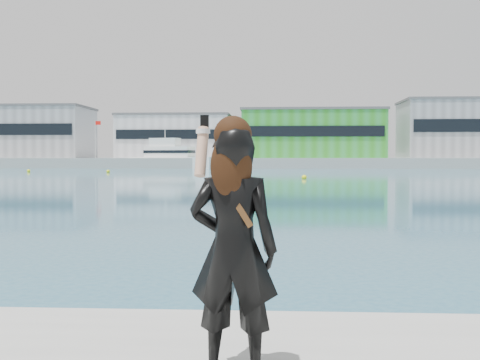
% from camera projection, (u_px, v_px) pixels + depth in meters
% --- Properties ---
extents(far_quay, '(320.00, 40.00, 2.00)m').
position_uv_depth(far_quay, '(275.00, 162.00, 133.84)').
color(far_quay, '#9E9E99').
rests_on(far_quay, ground).
extents(warehouse_grey_left, '(26.52, 16.36, 11.50)m').
position_uv_depth(warehouse_grey_left, '(30.00, 132.00, 134.74)').
color(warehouse_grey_left, gray).
rests_on(warehouse_grey_left, far_quay).
extents(warehouse_white, '(24.48, 15.35, 9.50)m').
position_uv_depth(warehouse_white, '(176.00, 136.00, 132.88)').
color(warehouse_white, silver).
rests_on(warehouse_white, far_quay).
extents(warehouse_green, '(30.60, 16.36, 10.50)m').
position_uv_depth(warehouse_green, '(312.00, 134.00, 131.13)').
color(warehouse_green, green).
rests_on(warehouse_green, far_quay).
extents(warehouse_grey_right, '(25.50, 15.35, 12.50)m').
position_uv_depth(warehouse_grey_right, '(461.00, 129.00, 129.24)').
color(warehouse_grey_right, gray).
rests_on(warehouse_grey_right, far_quay).
extents(flagpole_left, '(1.28, 0.16, 8.00)m').
position_uv_depth(flagpole_left, '(96.00, 137.00, 126.84)').
color(flagpole_left, silver).
rests_on(flagpole_left, far_quay).
extents(flagpole_right, '(1.28, 0.16, 8.00)m').
position_uv_depth(flagpole_right, '(383.00, 136.00, 123.38)').
color(flagpole_right, silver).
rests_on(flagpole_right, far_quay).
extents(motor_yacht, '(17.32, 8.64, 7.79)m').
position_uv_depth(motor_yacht, '(172.00, 157.00, 118.60)').
color(motor_yacht, white).
rests_on(motor_yacht, ground).
extents(buoy_near, '(0.50, 0.50, 0.50)m').
position_uv_depth(buoy_near, '(304.00, 179.00, 59.13)').
color(buoy_near, '#FFF70D').
rests_on(buoy_near, ground).
extents(buoy_far, '(0.50, 0.50, 0.50)m').
position_uv_depth(buoy_far, '(29.00, 172.00, 87.04)').
color(buoy_far, '#FFF70D').
rests_on(buoy_far, ground).
extents(buoy_extra, '(0.50, 0.50, 0.50)m').
position_uv_depth(buoy_extra, '(108.00, 173.00, 83.83)').
color(buoy_extra, '#FFF70D').
rests_on(buoy_extra, ground).
extents(woman, '(0.58, 0.42, 1.59)m').
position_uv_depth(woman, '(233.00, 242.00, 3.66)').
color(woman, black).
rests_on(woman, near_quay).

